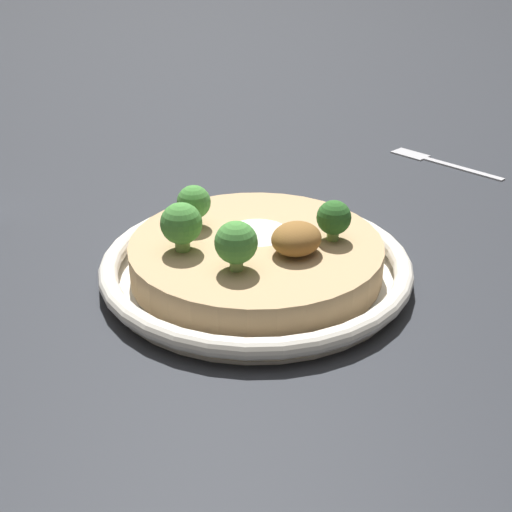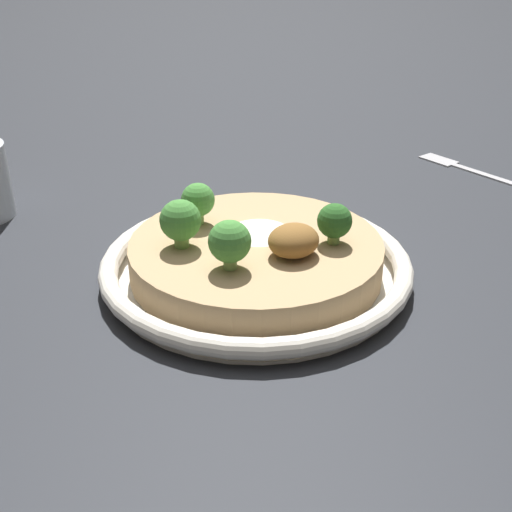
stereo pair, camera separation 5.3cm
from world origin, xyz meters
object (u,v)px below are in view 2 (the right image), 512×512
at_px(broccoli_back, 198,200).
at_px(risotto_bowl, 256,261).
at_px(broccoli_right, 335,222).
at_px(fork_utensil, 462,167).
at_px(broccoli_back_left, 180,221).
at_px(broccoli_left, 230,242).

bearing_deg(broccoli_back, risotto_bowl, -70.10).
distance_m(broccoli_right, fork_utensil, 0.37).
bearing_deg(fork_utensil, broccoli_right, 107.10).
bearing_deg(fork_utensil, risotto_bowl, 98.58).
bearing_deg(broccoli_back_left, broccoli_left, -78.04).
bearing_deg(broccoli_back_left, broccoli_right, -33.01).
bearing_deg(broccoli_back_left, fork_utensil, 5.64).
height_order(risotto_bowl, broccoli_left, broccoli_left).
relative_size(broccoli_right, fork_utensil, 0.23).
distance_m(broccoli_left, fork_utensil, 0.46).
bearing_deg(broccoli_back, broccoli_back_left, -139.30).
distance_m(broccoli_right, broccoli_back, 0.13).
xyz_separation_m(risotto_bowl, broccoli_left, (-0.05, -0.03, 0.05)).
bearing_deg(risotto_bowl, broccoli_back, 109.90).
bearing_deg(broccoli_left, risotto_bowl, 31.33).
distance_m(risotto_bowl, fork_utensil, 0.40).
bearing_deg(broccoli_back_left, risotto_bowl, -26.26).
bearing_deg(risotto_bowl, broccoli_left, -148.67).
distance_m(broccoli_left, broccoli_right, 0.10).
distance_m(broccoli_left, broccoli_back, 0.09).
bearing_deg(broccoli_right, broccoli_back_left, 146.99).
height_order(broccoli_right, broccoli_back, broccoli_back).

